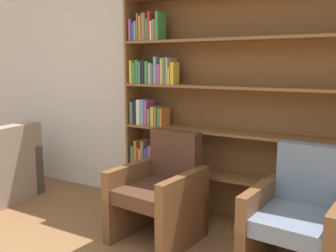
% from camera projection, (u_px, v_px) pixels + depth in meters
% --- Properties ---
extents(wall_back, '(12.00, 0.06, 2.75)m').
position_uv_depth(wall_back, '(221.00, 78.00, 3.64)').
color(wall_back, silver).
rests_on(wall_back, ground).
extents(bookshelf, '(2.55, 0.30, 2.16)m').
position_uv_depth(bookshelf, '(228.00, 111.00, 3.48)').
color(bookshelf, brown).
rests_on(bookshelf, ground).
extents(armchair_leather, '(0.70, 0.74, 0.92)m').
position_uv_depth(armchair_leather, '(160.00, 193.00, 3.24)').
color(armchair_leather, brown).
rests_on(armchair_leather, ground).
extents(armchair_cushioned, '(0.69, 0.73, 0.92)m').
position_uv_depth(armchair_cushioned, '(299.00, 220.00, 2.66)').
color(armchair_cushioned, brown).
rests_on(armchair_cushioned, ground).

